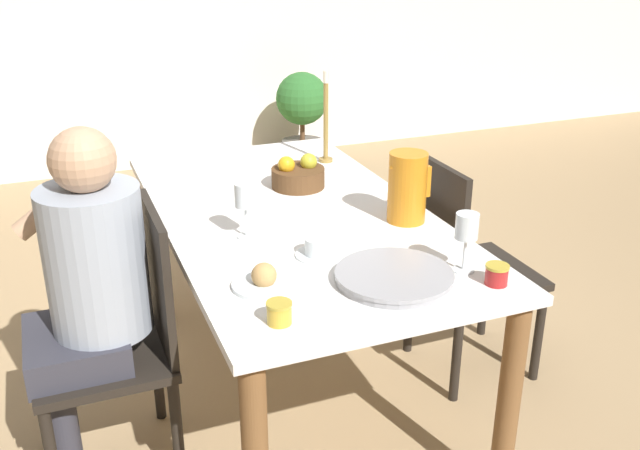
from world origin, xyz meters
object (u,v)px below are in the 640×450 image
fruit_bowl (298,175)px  chair_person_side (124,338)px  jam_jar_amber (279,312)px  jam_jar_red (497,274)px  person_seated (87,283)px  wine_glass_juice (467,230)px  teacup_near_person (318,248)px  chair_opposite (461,264)px  wine_glass_water (245,198)px  candlestick_tall (326,126)px  potted_plant (302,112)px  red_pitcher (407,187)px  serving_tray (394,277)px  bread_plate (264,280)px

fruit_bowl → chair_person_side: bearing=-149.9°
jam_jar_amber → jam_jar_red: 0.64m
chair_person_side → fruit_bowl: (0.75, 0.43, 0.31)m
person_seated → wine_glass_juice: person_seated is taller
teacup_near_person → jam_jar_red: same height
chair_opposite → wine_glass_water: (-0.86, -0.03, 0.40)m
chair_person_side → fruit_bowl: 0.92m
candlestick_tall → potted_plant: 2.28m
chair_opposite → fruit_bowl: bearing=-124.5°
person_seated → red_pitcher: 1.08m
chair_opposite → teacup_near_person: 0.79m
serving_tray → candlestick_tall: 1.15m
chair_person_side → wine_glass_water: 0.59m
chair_opposite → serving_tray: bearing=-48.5°
bread_plate → candlestick_tall: 1.18m
chair_opposite → teacup_near_person: bearing=-70.2°
serving_tray → bread_plate: bread_plate is taller
teacup_near_person → bread_plate: bearing=-148.4°
wine_glass_water → teacup_near_person: bearing=-53.1°
serving_tray → fruit_bowl: (0.02, 0.86, 0.03)m
wine_glass_juice → bread_plate: 0.60m
potted_plant → jam_jar_amber: bearing=-111.3°
person_seated → teacup_near_person: person_seated is taller
jam_jar_amber → fruit_bowl: bearing=67.3°
wine_glass_juice → teacup_near_person: (-0.36, 0.25, -0.11)m
jam_jar_red → potted_plant: size_ratio=0.10×
wine_glass_water → potted_plant: (1.22, 2.78, -0.47)m
red_pitcher → chair_opposite: bearing=17.3°
jam_jar_red → candlestick_tall: candlestick_tall is taller
person_seated → wine_glass_water: bearing=-86.0°
teacup_near_person → wine_glass_water: bearing=126.9°
chair_opposite → wine_glass_water: 0.95m
bread_plate → chair_person_side: bearing=139.7°
serving_tray → potted_plant: (0.92, 3.24, -0.34)m
wine_glass_water → fruit_bowl: (0.32, 0.40, -0.09)m
person_seated → serving_tray: 0.92m
person_seated → jam_jar_amber: (0.44, -0.52, 0.09)m
teacup_near_person → jam_jar_red: bearing=-42.1°
wine_glass_water → serving_tray: (0.30, -0.46, -0.12)m
chair_opposite → jam_jar_red: size_ratio=13.18×
wine_glass_juice → bread_plate: (-0.58, 0.12, -0.11)m
jam_jar_red → potted_plant: 3.45m
chair_opposite → bread_plate: size_ratio=4.83×
person_seated → candlestick_tall: size_ratio=2.98×
person_seated → wine_glass_water: (0.51, 0.04, 0.19)m
bread_plate → wine_glass_juice: bearing=-11.9°
wine_glass_juice → teacup_near_person: wine_glass_juice is taller
teacup_near_person → red_pitcher: bearing=21.8°
teacup_near_person → fruit_bowl: 0.64m
person_seated → potted_plant: bearing=-31.6°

